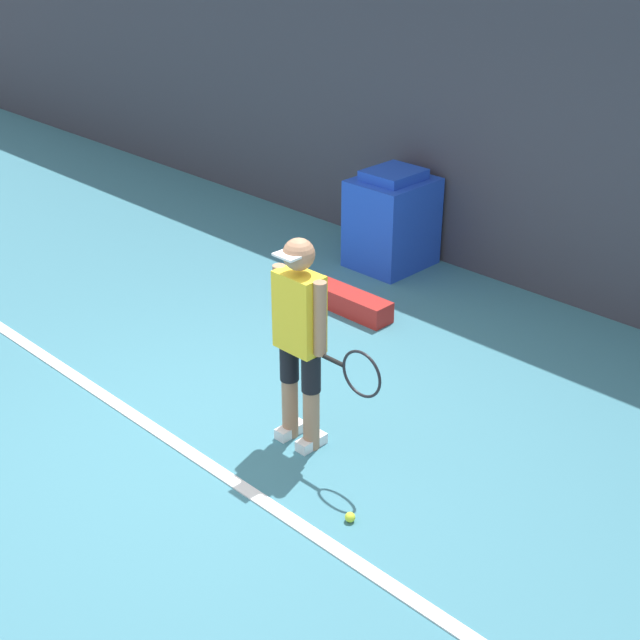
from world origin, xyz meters
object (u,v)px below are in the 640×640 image
object	(u,v)px
tennis_ball	(350,517)
equipment_bag	(350,302)
covered_chair	(392,220)
tennis_player	(301,335)

from	to	relation	value
tennis_ball	equipment_bag	world-z (taller)	equipment_bag
covered_chair	equipment_bag	distance (m)	1.30
tennis_player	covered_chair	distance (m)	3.42
tennis_player	covered_chair	size ratio (longest dim) A/B	1.54
covered_chair	equipment_bag	bearing A→B (deg)	-67.58
tennis_ball	covered_chair	bearing A→B (deg)	127.04
tennis_player	tennis_ball	xyz separation A→B (m)	(0.86, -0.41, -0.84)
equipment_bag	tennis_player	bearing A→B (deg)	-56.26
covered_chair	tennis_ball	bearing A→B (deg)	-52.96
equipment_bag	covered_chair	bearing A→B (deg)	112.42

